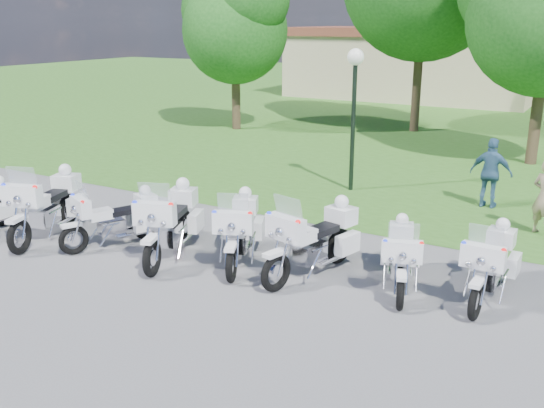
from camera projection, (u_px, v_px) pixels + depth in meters
The scene contains 13 objects.
ground at pixel (266, 274), 11.21m from camera, with size 100.00×100.00×0.00m, color slate.
grass_lawn at pixel (513, 105), 33.59m from camera, with size 100.00×48.00×0.01m, color #346720.
motorcycle_1 at pixel (48, 204), 12.98m from camera, with size 1.34×2.50×1.73m.
motorcycle_2 at pixel (116, 217), 12.47m from camera, with size 1.27×2.02×1.46m.
motorcycle_3 at pixel (171, 221), 11.91m from camera, with size 1.36×2.44×1.70m.
motorcycle_4 at pixel (240, 229), 11.62m from camera, with size 1.37×2.21×1.59m.
motorcycle_5 at pixel (315, 239), 11.01m from camera, with size 1.18×2.42×1.66m.
motorcycle_6 at pixel (401, 256), 10.49m from camera, with size 1.11×2.02×1.41m.
motorcycle_7 at pixel (491, 263), 10.08m from camera, with size 0.74×2.22×1.49m.
lamp_post at pixel (355, 84), 15.92m from camera, with size 0.44×0.44×3.81m.
tree_0 at pixel (234, 20), 24.89m from camera, with size 5.11×4.36×6.81m.
building_west at pixel (415, 62), 36.68m from camera, with size 14.56×8.32×4.10m.
bystander_c at pixel (491, 173), 14.95m from camera, with size 1.02×0.43×1.75m, color #365E82.
Camera 1 is at (5.28, -8.91, 4.50)m, focal length 40.00 mm.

